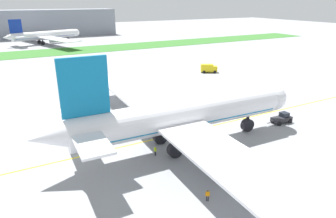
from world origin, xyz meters
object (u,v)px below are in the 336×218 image
Objects in this scene: ground_crew_wingwalker_port at (208,194)px; parked_airliner_far_right at (44,35)px; pushback_tug at (282,118)px; service_truck_baggage_loader at (209,68)px; airliner_foreground at (180,116)px; ground_crew_wingwalker_starboard at (203,128)px; ground_crew_marshaller_front at (155,150)px.

ground_crew_wingwalker_port is 0.02× the size of parked_airliner_far_right.
service_truck_baggage_loader reaches higher than pushback_tug.
airliner_foreground is 1.05× the size of parked_airliner_far_right.
pushback_tug is 17.90m from ground_crew_wingwalker_starboard.
service_truck_baggage_loader is at bearing 54.04° from ground_crew_wingwalker_port.
ground_crew_marshaller_front reaches higher than ground_crew_wingwalker_starboard.
service_truck_baggage_loader is (43.10, 59.42, 0.58)m from ground_crew_wingwalker_port.
ground_crew_wingwalker_starboard is (7.03, 2.95, -4.85)m from airliner_foreground.
parked_airliner_far_right is at bearing 89.13° from ground_crew_wingwalker_port.
ground_crew_wingwalker_port is at bearing -154.28° from pushback_tug.
airliner_foreground is 16.25m from ground_crew_wingwalker_port.
service_truck_baggage_loader reaches higher than ground_crew_wingwalker_starboard.
parked_airliner_far_right is at bearing 111.04° from service_truck_baggage_loader.
pushback_tug is at bearing -1.77° from airliner_foreground.
ground_crew_wingwalker_port is (-4.63, -14.81, -4.82)m from airliner_foreground.
ground_crew_marshaller_front is at bearing -170.80° from airliner_foreground.
parked_airliner_far_right is (-9.16, 147.21, 3.94)m from ground_crew_wingwalker_starboard.
airliner_foreground is at bearing -89.19° from parked_airliner_far_right.
parked_airliner_far_right is (-2.13, 150.16, -0.90)m from airliner_foreground.
pushback_tug is 3.60× the size of ground_crew_marshaller_front.
airliner_foreground reaches higher than ground_crew_wingwalker_port.
ground_crew_wingwalker_port is at bearing -90.87° from parked_airliner_far_right.
ground_crew_marshaller_front is (-29.71, -0.08, 0.05)m from pushback_tug.
airliner_foreground is 45.31× the size of ground_crew_wingwalker_port.
service_truck_baggage_loader is at bearing 72.93° from pushback_tug.
parked_airliner_far_right is (-26.67, 150.92, 3.92)m from pushback_tug.
pushback_tug is 1.03× the size of service_truck_baggage_loader.
parked_airliner_far_right reaches higher than ground_crew_wingwalker_starboard.
ground_crew_wingwalker_port is at bearing -123.29° from ground_crew_wingwalker_starboard.
parked_airliner_far_right is at bearing 90.81° from airliner_foreground.
ground_crew_wingwalker_starboard is at bearing 56.71° from ground_crew_wingwalker_port.
parked_airliner_far_right is (-40.60, 105.54, 3.33)m from service_truck_baggage_loader.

